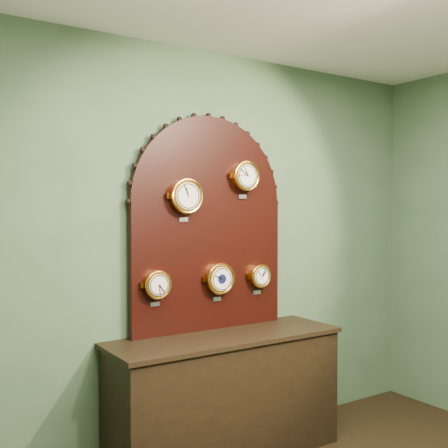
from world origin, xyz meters
TOP-DOWN VIEW (x-y plane):
  - wall_back at (0.00, 2.50)m, footprint 4.00×0.00m
  - shop_counter at (0.00, 2.23)m, footprint 1.60×0.50m
  - display_board at (0.00, 2.45)m, footprint 1.26×0.06m
  - roman_clock at (-0.22, 2.38)m, footprint 0.24×0.08m
  - arabic_clock at (0.27, 2.38)m, footprint 0.22×0.08m
  - hygrometer at (-0.44, 2.38)m, footprint 0.19×0.08m
  - barometer at (0.05, 2.38)m, footprint 0.22×0.08m
  - tide_clock at (0.40, 2.38)m, footprint 0.17×0.08m

SIDE VIEW (x-z plane):
  - shop_counter at x=0.00m, z-range 0.00..0.80m
  - tide_clock at x=0.40m, z-range 1.07..1.30m
  - hygrometer at x=-0.44m, z-range 1.07..1.31m
  - barometer at x=0.05m, z-range 1.05..1.33m
  - wall_back at x=0.00m, z-range -0.60..3.40m
  - display_board at x=0.00m, z-range 0.86..2.39m
  - roman_clock at x=-0.22m, z-range 1.62..1.91m
  - arabic_clock at x=0.27m, z-range 1.78..2.05m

